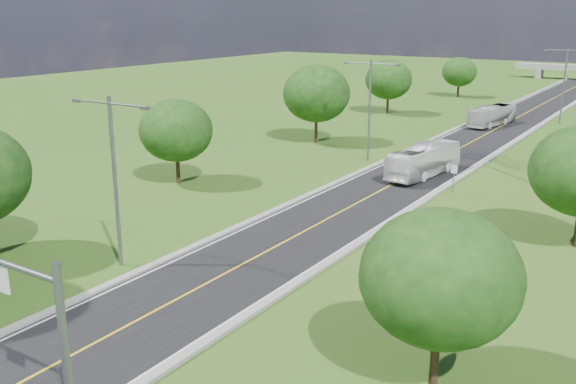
{
  "coord_description": "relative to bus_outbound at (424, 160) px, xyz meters",
  "views": [
    {
      "loc": [
        21.44,
        -12.3,
        14.51
      ],
      "look_at": [
        -0.61,
        21.84,
        3.0
      ],
      "focal_mm": 40.0,
      "sensor_mm": 36.0,
      "label": 1
    }
  ],
  "objects": [
    {
      "name": "tree_ld",
      "position": [
        -18.1,
        32.14,
        3.47
      ],
      "size": [
        6.72,
        6.72,
        7.82
      ],
      "color": "black",
      "rests_on": "ground"
    },
    {
      "name": "streetlight_mid_left",
      "position": [
        -7.1,
        3.14,
        4.46
      ],
      "size": [
        5.9,
        0.25,
        10.0
      ],
      "color": "slate",
      "rests_on": "ground"
    },
    {
      "name": "ground",
      "position": [
        -1.1,
        18.14,
        -1.49
      ],
      "size": [
        260.0,
        260.0,
        0.0
      ],
      "primitive_type": "plane",
      "color": "#2A5919",
      "rests_on": "ground"
    },
    {
      "name": "streetlight_far_right",
      "position": [
        4.9,
        36.14,
        4.46
      ],
      "size": [
        5.9,
        0.25,
        10.0
      ],
      "color": "slate",
      "rests_on": "ground"
    },
    {
      "name": "road",
      "position": [
        -1.1,
        24.14,
        -1.46
      ],
      "size": [
        8.0,
        150.0,
        0.06
      ],
      "primitive_type": "cube",
      "color": "black",
      "rests_on": "ground"
    },
    {
      "name": "tree_le",
      "position": [
        -15.6,
        56.14,
        2.85
      ],
      "size": [
        5.88,
        5.88,
        6.84
      ],
      "color": "black",
      "rests_on": "ground"
    },
    {
      "name": "streetlight_near_left",
      "position": [
        -7.1,
        -29.86,
        4.46
      ],
      "size": [
        5.9,
        0.25,
        10.0
      ],
      "color": "slate",
      "rests_on": "ground"
    },
    {
      "name": "bus_inbound",
      "position": [
        -2.31,
        29.81,
        -0.09
      ],
      "size": [
        3.87,
        9.85,
        2.68
      ],
      "primitive_type": "imported",
      "rotation": [
        0.0,
        0.0,
        -0.17
      ],
      "color": "silver",
      "rests_on": "road"
    },
    {
      "name": "tree_ra",
      "position": [
        12.9,
        -31.86,
        3.16
      ],
      "size": [
        6.3,
        6.3,
        7.33
      ],
      "color": "black",
      "rests_on": "ground"
    },
    {
      "name": "tree_lb",
      "position": [
        -17.1,
        -13.86,
        3.16
      ],
      "size": [
        6.3,
        6.3,
        7.33
      ],
      "color": "black",
      "rests_on": "ground"
    },
    {
      "name": "curb_left",
      "position": [
        -5.35,
        24.14,
        -1.38
      ],
      "size": [
        0.5,
        150.0,
        0.22
      ],
      "primitive_type": "cube",
      "color": "gray",
      "rests_on": "ground"
    },
    {
      "name": "signal_mast",
      "position": [
        2.58,
        -42.86,
        3.42
      ],
      "size": [
        8.54,
        0.33,
        7.2
      ],
      "color": "slate",
      "rests_on": "ground"
    },
    {
      "name": "speed_limit_sign",
      "position": [
        4.1,
        -3.87,
        0.12
      ],
      "size": [
        0.55,
        0.09,
        2.4
      ],
      "color": "slate",
      "rests_on": "ground"
    },
    {
      "name": "bus_outbound",
      "position": [
        0.0,
        0.0,
        0.0
      ],
      "size": [
        3.49,
        10.43,
        2.85
      ],
      "primitive_type": "imported",
      "rotation": [
        0.0,
        0.0,
        3.03
      ],
      "color": "white",
      "rests_on": "road"
    },
    {
      "name": "curb_right",
      "position": [
        3.15,
        24.14,
        -1.38
      ],
      "size": [
        0.5,
        150.0,
        0.22
      ],
      "primitive_type": "cube",
      "color": "gray",
      "rests_on": "ground"
    },
    {
      "name": "tree_lc",
      "position": [
        -16.1,
        8.14,
        4.09
      ],
      "size": [
        7.56,
        7.56,
        8.79
      ],
      "color": "black",
      "rests_on": "ground"
    }
  ]
}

